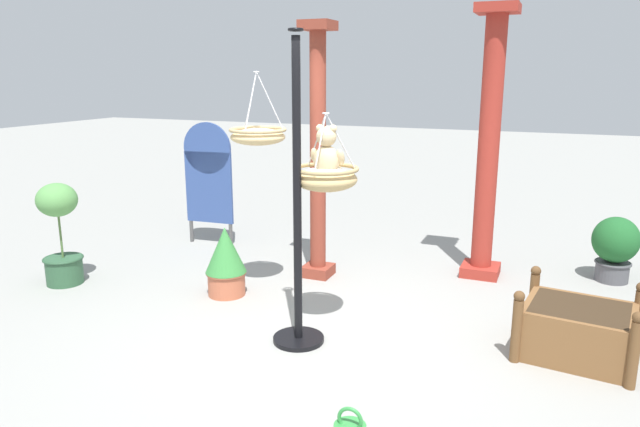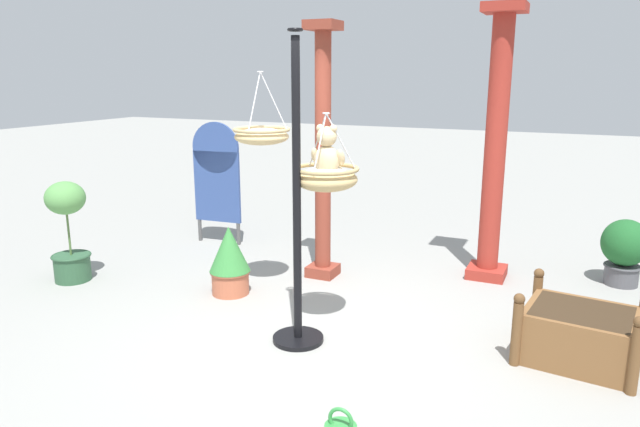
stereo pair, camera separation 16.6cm
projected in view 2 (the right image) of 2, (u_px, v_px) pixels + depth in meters
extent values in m
plane|color=gray|center=(316.00, 337.00, 5.12)|extent=(40.00, 40.00, 0.00)
cylinder|color=black|center=(297.00, 197.00, 4.76)|extent=(0.07, 0.07, 2.54)
cylinder|color=black|center=(298.00, 339.00, 5.05)|extent=(0.44, 0.44, 0.04)
torus|color=black|center=(295.00, 30.00, 4.45)|extent=(0.12, 0.12, 0.02)
ellipsoid|color=tan|center=(326.00, 179.00, 4.89)|extent=(0.53, 0.53, 0.20)
torus|color=tan|center=(326.00, 169.00, 4.87)|extent=(0.56, 0.56, 0.04)
ellipsoid|color=silver|center=(326.00, 177.00, 4.89)|extent=(0.47, 0.47, 0.16)
cylinder|color=#B7B7BC|center=(341.00, 141.00, 4.83)|extent=(0.23, 0.14, 0.46)
cylinder|color=#B7B7BC|center=(318.00, 140.00, 4.91)|extent=(0.23, 0.14, 0.46)
cylinder|color=#B7B7BC|center=(320.00, 143.00, 4.71)|extent=(0.01, 0.26, 0.46)
torus|color=#B7B7BC|center=(326.00, 113.00, 4.76)|extent=(0.06, 0.06, 0.01)
ellipsoid|color=#D1B789|center=(327.00, 161.00, 4.86)|extent=(0.22, 0.19, 0.26)
sphere|color=#D1B789|center=(327.00, 137.00, 4.82)|extent=(0.17, 0.17, 0.17)
ellipsoid|color=beige|center=(330.00, 137.00, 4.88)|extent=(0.08, 0.06, 0.05)
sphere|color=black|center=(331.00, 137.00, 4.90)|extent=(0.02, 0.02, 0.02)
sphere|color=#D1B789|center=(320.00, 128.00, 4.83)|extent=(0.06, 0.06, 0.06)
sphere|color=#D1B789|center=(333.00, 129.00, 4.78)|extent=(0.06, 0.06, 0.06)
ellipsoid|color=#D1B789|center=(315.00, 156.00, 4.93)|extent=(0.07, 0.13, 0.16)
ellipsoid|color=#D1B789|center=(341.00, 157.00, 4.83)|extent=(0.07, 0.13, 0.16)
ellipsoid|color=#D1B789|center=(325.00, 170.00, 4.99)|extent=(0.08, 0.15, 0.08)
ellipsoid|color=#D1B789|center=(337.00, 171.00, 4.94)|extent=(0.08, 0.15, 0.08)
ellipsoid|color=tan|center=(262.00, 137.00, 5.75)|extent=(0.54, 0.54, 0.16)
torus|color=tan|center=(262.00, 130.00, 5.73)|extent=(0.56, 0.56, 0.04)
ellipsoid|color=silver|center=(262.00, 135.00, 5.75)|extent=(0.47, 0.47, 0.13)
cylinder|color=#B7B7BC|center=(274.00, 101.00, 5.68)|extent=(0.23, 0.14, 0.56)
cylinder|color=#B7B7BC|center=(255.00, 101.00, 5.77)|extent=(0.23, 0.14, 0.56)
cylinder|color=#B7B7BC|center=(254.00, 102.00, 5.56)|extent=(0.01, 0.26, 0.56)
torus|color=#B7B7BC|center=(260.00, 72.00, 5.60)|extent=(0.06, 0.06, 0.01)
cylinder|color=#9E2D23|center=(495.00, 152.00, 6.31)|extent=(0.23, 0.23, 2.86)
cube|color=#9E2D23|center=(487.00, 272.00, 6.63)|extent=(0.41, 0.41, 0.12)
cube|color=#9E2D23|center=(505.00, 8.00, 5.97)|extent=(0.44, 0.44, 0.10)
cylinder|color=brown|center=(323.00, 159.00, 6.38)|extent=(0.18, 0.18, 2.69)
cube|color=brown|center=(323.00, 270.00, 6.68)|extent=(0.32, 0.32, 0.12)
cube|color=brown|center=(323.00, 25.00, 6.05)|extent=(0.33, 0.33, 0.10)
cube|color=brown|center=(580.00, 336.00, 4.67)|extent=(0.91, 0.80, 0.42)
cube|color=#382819|center=(582.00, 314.00, 4.63)|extent=(0.80, 0.70, 0.06)
cylinder|color=brown|center=(536.00, 305.00, 5.16)|extent=(0.08, 0.08, 0.52)
cylinder|color=brown|center=(516.00, 334.00, 4.59)|extent=(0.08, 0.08, 0.52)
cylinder|color=brown|center=(635.00, 361.00, 4.16)|extent=(0.08, 0.08, 0.52)
sphere|color=brown|center=(539.00, 273.00, 5.09)|extent=(0.09, 0.09, 0.09)
sphere|color=brown|center=(519.00, 299.00, 4.52)|extent=(0.09, 0.09, 0.09)
sphere|color=brown|center=(640.00, 322.00, 4.09)|extent=(0.09, 0.09, 0.09)
cylinder|color=#4C4C51|center=(621.00, 275.00, 6.38)|extent=(0.35, 0.35, 0.22)
torus|color=#444449|center=(622.00, 266.00, 6.36)|extent=(0.38, 0.38, 0.03)
cylinder|color=#382819|center=(622.00, 266.00, 6.36)|extent=(0.31, 0.31, 0.03)
ellipsoid|color=#1E5B28|center=(625.00, 243.00, 6.30)|extent=(0.49, 0.49, 0.51)
cylinder|color=#2D5638|center=(72.00, 267.00, 6.50)|extent=(0.39, 0.39, 0.30)
torus|color=#294E32|center=(71.00, 256.00, 6.47)|extent=(0.42, 0.42, 0.03)
cylinder|color=#382819|center=(71.00, 256.00, 6.47)|extent=(0.34, 0.34, 0.03)
cylinder|color=#4C6B38|center=(69.00, 234.00, 6.41)|extent=(0.02, 0.02, 0.47)
ellipsoid|color=#56934C|center=(65.00, 198.00, 6.32)|extent=(0.42, 0.42, 0.36)
cylinder|color=#BC6042|center=(230.00, 282.00, 6.12)|extent=(0.39, 0.39, 0.25)
torus|color=#A9573B|center=(230.00, 272.00, 6.09)|extent=(0.42, 0.42, 0.03)
cylinder|color=#382819|center=(230.00, 272.00, 6.09)|extent=(0.34, 0.34, 0.03)
cone|color=#38843D|center=(229.00, 249.00, 6.03)|extent=(0.42, 0.42, 0.48)
cube|color=#334C8C|center=(217.00, 187.00, 7.81)|extent=(0.68, 0.09, 0.95)
cylinder|color=#334C8C|center=(215.00, 148.00, 7.69)|extent=(0.68, 0.09, 0.68)
cylinder|color=#4C4C4C|center=(200.00, 230.00, 8.06)|extent=(0.05, 0.05, 0.30)
cylinder|color=#4C4C4C|center=(238.00, 234.00, 7.86)|extent=(0.05, 0.05, 0.30)
torus|color=#338C3F|center=(341.00, 420.00, 3.52)|extent=(0.16, 0.02, 0.16)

